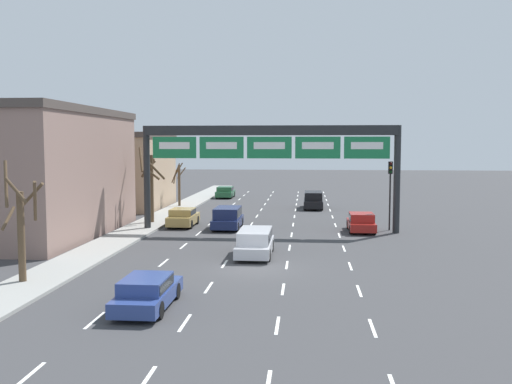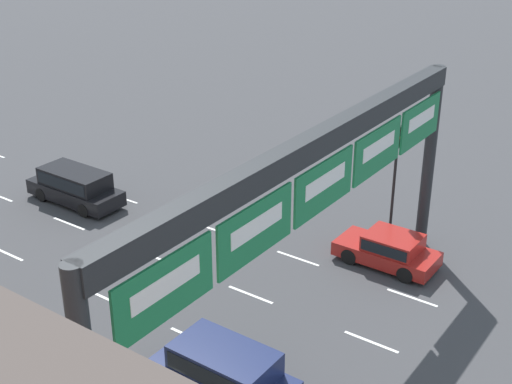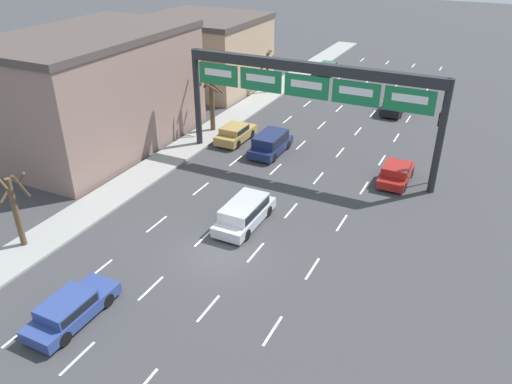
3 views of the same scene
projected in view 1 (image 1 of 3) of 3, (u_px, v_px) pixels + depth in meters
ground_plane at (254, 269)px, 29.07m from camera, size 220.00×220.00×0.00m
sidewalk_left at (71, 264)px, 29.90m from camera, size 2.80×110.00×0.15m
lane_dashes at (270, 229)px, 42.47m from camera, size 10.02×67.00×0.01m
sign_gantry at (270, 146)px, 40.88m from camera, size 18.58×0.70×7.66m
building_near at (29, 172)px, 39.33m from camera, size 10.26×16.63×8.81m
building_far at (107, 170)px, 56.79m from camera, size 11.59×11.18×7.42m
suv_silver at (255, 241)px, 32.34m from camera, size 1.94×4.86×1.51m
car_gold at (183, 217)px, 43.86m from camera, size 1.88×4.18×1.39m
suv_navy at (228, 217)px, 42.65m from camera, size 1.99×4.45×1.61m
suv_black at (313, 199)px, 55.88m from camera, size 1.85×4.90×1.66m
car_blue at (147, 291)px, 21.99m from camera, size 1.82×4.55×1.27m
car_red at (361, 222)px, 41.14m from camera, size 1.86×4.03×1.37m
car_green at (225, 192)px, 66.91m from camera, size 1.91×4.08×1.32m
traffic_light_near_gantry at (390, 182)px, 41.65m from camera, size 0.30×0.35×5.06m
tree_bare_closest at (150, 183)px, 45.00m from camera, size 2.32×2.10×5.95m
tree_bare_second at (179, 182)px, 56.94m from camera, size 1.44×1.25×4.31m
tree_bare_third at (21, 224)px, 25.63m from camera, size 1.81×1.82×5.48m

